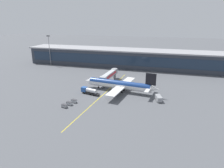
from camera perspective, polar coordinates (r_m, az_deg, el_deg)
name	(u,v)px	position (r m, az deg, el deg)	size (l,w,h in m)	color
ground_plane	(102,95)	(104.28, -2.77, -3.18)	(700.00, 700.00, 0.00)	#515459
apron_lead_in_line	(104,94)	(105.99, -2.32, -2.81)	(0.30, 80.00, 0.01)	yellow
terminal_building	(140,59)	(163.32, 7.90, 7.12)	(189.77, 22.28, 14.17)	#2D333D
main_airliner	(120,85)	(108.28, 2.20, -0.18)	(42.51, 33.65, 11.88)	white
jet_bridge	(110,75)	(123.54, -0.70, 2.65)	(5.03, 23.81, 6.55)	#B2B7BC
fuel_tanker	(89,91)	(105.90, -6.46, -1.93)	(11.08, 5.15, 3.25)	#232326
lavatory_truck	(159,98)	(99.40, 13.07, -3.88)	(3.96, 6.22, 2.50)	gray
baggage_cart_0	(64,106)	(92.52, -13.35, -6.03)	(2.95, 2.19, 1.48)	gray
baggage_cart_1	(69,103)	(94.61, -12.01, -5.37)	(2.95, 2.19, 1.48)	#B2B7BC
baggage_cart_2	(74,101)	(96.76, -10.74, -4.74)	(2.95, 2.19, 1.48)	#B2B7BC
apron_light_mast_0	(49,48)	(177.54, -17.35, 9.71)	(2.80, 0.50, 24.53)	gray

